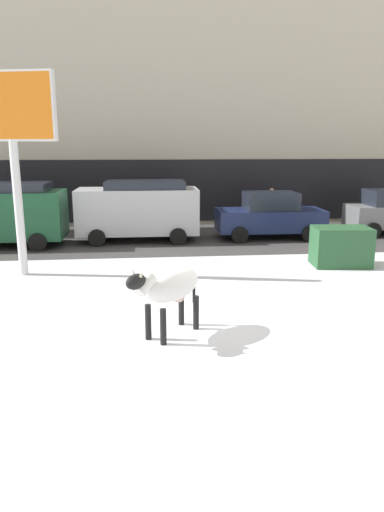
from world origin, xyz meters
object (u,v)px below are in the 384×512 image
billboard (11,119)px  car_navy_sedan (270,216)px  cow_holstein (170,286)px  car_silver_van (138,209)px  pedestrian_near_billboard (271,207)px  car_darkgreen_van (0,213)px  dumpster (341,246)px

billboard → car_navy_sedan: size_ratio=1.32×
cow_holstein → car_navy_sedan: (4.47, 9.43, -0.09)m
cow_holstein → car_navy_sedan: car_navy_sedan is taller
car_silver_van → pedestrian_near_billboard: 6.68m
billboard → car_navy_sedan: (8.45, 4.61, -3.41)m
pedestrian_near_billboard → car_navy_sedan: bearing=-105.8°
billboard → car_darkgreen_van: billboard is taller
pedestrian_near_billboard → cow_holstein: bearing=-113.2°
car_silver_van → car_navy_sedan: (5.19, -0.01, -0.33)m
dumpster → billboard: bearing=-179.3°
pedestrian_near_billboard → car_silver_van: bearing=-154.3°
cow_holstein → car_silver_van: (-0.72, 9.43, 0.24)m
cow_holstein → car_darkgreen_van: 10.53m
cow_holstein → billboard: 7.07m
car_navy_sedan → pedestrian_near_billboard: size_ratio=2.44×
car_darkgreen_van → car_silver_van: same height
cow_holstein → pedestrian_near_billboard: 13.41m
cow_holstein → car_darkgreen_van: size_ratio=0.36×
billboard → car_silver_van: (3.26, 4.62, -3.07)m
car_navy_sedan → pedestrian_near_billboard: bearing=74.2°
car_navy_sedan → pedestrian_near_billboard: car_navy_sedan is taller
pedestrian_near_billboard → dumpster: size_ratio=1.02×
cow_holstein → billboard: bearing=129.6°
cow_holstein → car_navy_sedan: bearing=64.6°
car_darkgreen_van → dumpster: 11.91m
car_navy_sedan → dumpster: size_ratio=2.48×
car_darkgreen_van → dumpster: size_ratio=2.72×
car_silver_van → dumpster: bearing=-35.8°
dumpster → car_navy_sedan: bearing=103.3°
car_darkgreen_van → pedestrian_near_billboard: size_ratio=2.67×
car_darkgreen_van → pedestrian_near_billboard: (10.99, 3.47, -0.36)m
cow_holstein → dumpster: bearing=41.8°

